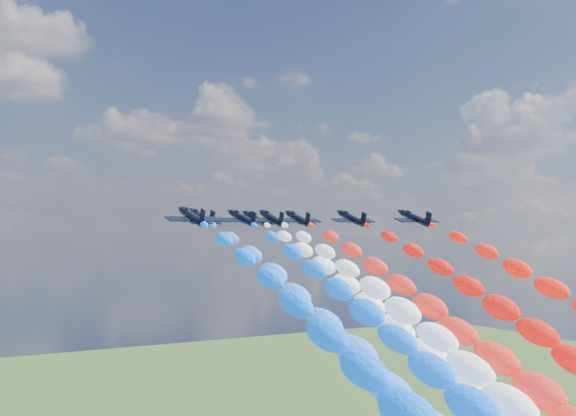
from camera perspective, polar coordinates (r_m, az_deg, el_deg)
jet_0 at (r=132.21m, az=-7.29°, el=-0.64°), size 9.70×13.27×6.19m
trail_0 at (r=87.38m, az=7.24°, el=-15.25°), size 6.24×104.43×48.64m
jet_1 at (r=144.00m, az=-6.59°, el=-0.70°), size 10.24×13.65×6.19m
trail_1 at (r=98.93m, az=6.49°, el=-13.61°), size 6.24×104.43×48.64m
jet_2 at (r=155.56m, az=-3.49°, el=-0.76°), size 10.32×13.71×6.19m
trail_2 at (r=111.76m, az=9.45°, el=-12.18°), size 6.24×104.43×48.64m
jet_3 at (r=157.37m, az=-1.24°, el=-0.77°), size 10.44×13.79×6.19m
trail_3 at (r=114.87m, az=12.33°, el=-11.87°), size 6.24×104.43×48.64m
jet_4 at (r=167.63m, az=-2.47°, el=-0.80°), size 9.98×13.46×6.19m
trail_4 at (r=123.96m, az=9.55°, el=-11.10°), size 6.24×104.43×48.64m
jet_5 at (r=164.25m, az=0.76°, el=-0.79°), size 10.42×13.78×6.19m
trail_5 at (r=122.73m, az=14.22°, el=-11.18°), size 6.24×104.43×48.64m
jet_6 at (r=162.82m, az=4.87°, el=-0.78°), size 10.24×13.65×6.19m
trail_6 at (r=124.19m, az=19.77°, el=-11.02°), size 6.24×104.43×48.64m
jet_7 at (r=159.67m, az=9.61°, el=-0.76°), size 10.45×13.80×6.19m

